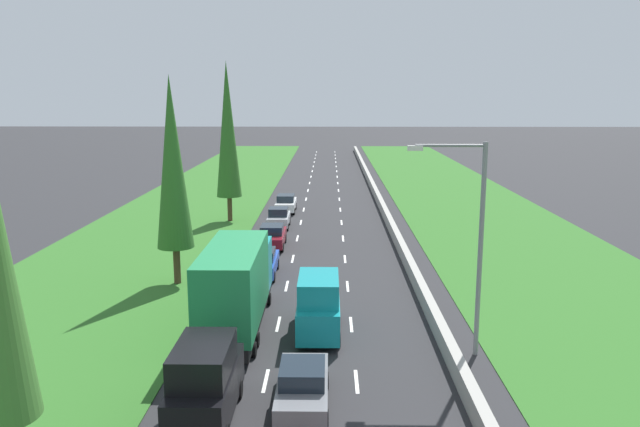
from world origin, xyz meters
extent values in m
plane|color=#28282B|center=(0.00, 60.00, 0.00)|extent=(300.00, 300.00, 0.00)
cube|color=#2D6623|center=(-12.65, 60.00, 0.02)|extent=(14.00, 140.00, 0.04)
cube|color=#2D6623|center=(14.35, 60.00, 0.02)|extent=(14.00, 140.00, 0.04)
cube|color=#9E9B93|center=(5.70, 60.00, 0.42)|extent=(0.44, 120.00, 0.85)
cube|color=white|center=(-1.75, 21.00, 0.01)|extent=(0.14, 2.00, 0.01)
cube|color=white|center=(-1.75, 27.00, 0.01)|extent=(0.14, 2.00, 0.01)
cube|color=white|center=(-1.75, 33.00, 0.01)|extent=(0.14, 2.00, 0.01)
cube|color=white|center=(-1.75, 39.00, 0.01)|extent=(0.14, 2.00, 0.01)
cube|color=white|center=(-1.75, 45.00, 0.01)|extent=(0.14, 2.00, 0.01)
cube|color=white|center=(-1.75, 51.00, 0.01)|extent=(0.14, 2.00, 0.01)
cube|color=white|center=(-1.75, 57.00, 0.01)|extent=(0.14, 2.00, 0.01)
cube|color=white|center=(-1.75, 63.00, 0.01)|extent=(0.14, 2.00, 0.01)
cube|color=white|center=(-1.75, 69.00, 0.01)|extent=(0.14, 2.00, 0.01)
cube|color=white|center=(-1.75, 75.00, 0.01)|extent=(0.14, 2.00, 0.01)
cube|color=white|center=(-1.75, 81.00, 0.01)|extent=(0.14, 2.00, 0.01)
cube|color=white|center=(-1.75, 87.00, 0.01)|extent=(0.14, 2.00, 0.01)
cube|color=white|center=(-1.75, 93.00, 0.01)|extent=(0.14, 2.00, 0.01)
cube|color=white|center=(-1.75, 99.00, 0.01)|extent=(0.14, 2.00, 0.01)
cube|color=white|center=(-1.75, 105.00, 0.01)|extent=(0.14, 2.00, 0.01)
cube|color=white|center=(-1.75, 111.00, 0.01)|extent=(0.14, 2.00, 0.01)
cube|color=white|center=(-1.75, 117.00, 0.01)|extent=(0.14, 2.00, 0.01)
cube|color=white|center=(1.75, 21.00, 0.01)|extent=(0.14, 2.00, 0.01)
cube|color=white|center=(1.75, 27.00, 0.01)|extent=(0.14, 2.00, 0.01)
cube|color=white|center=(1.75, 33.00, 0.01)|extent=(0.14, 2.00, 0.01)
cube|color=white|center=(1.75, 39.00, 0.01)|extent=(0.14, 2.00, 0.01)
cube|color=white|center=(1.75, 45.00, 0.01)|extent=(0.14, 2.00, 0.01)
cube|color=white|center=(1.75, 51.00, 0.01)|extent=(0.14, 2.00, 0.01)
cube|color=white|center=(1.75, 57.00, 0.01)|extent=(0.14, 2.00, 0.01)
cube|color=white|center=(1.75, 63.00, 0.01)|extent=(0.14, 2.00, 0.01)
cube|color=white|center=(1.75, 69.00, 0.01)|extent=(0.14, 2.00, 0.01)
cube|color=white|center=(1.75, 75.00, 0.01)|extent=(0.14, 2.00, 0.01)
cube|color=white|center=(1.75, 81.00, 0.01)|extent=(0.14, 2.00, 0.01)
cube|color=white|center=(1.75, 87.00, 0.01)|extent=(0.14, 2.00, 0.01)
cube|color=white|center=(1.75, 93.00, 0.01)|extent=(0.14, 2.00, 0.01)
cube|color=white|center=(1.75, 99.00, 0.01)|extent=(0.14, 2.00, 0.01)
cube|color=white|center=(1.75, 105.00, 0.01)|extent=(0.14, 2.00, 0.01)
cube|color=white|center=(1.75, 111.00, 0.01)|extent=(0.14, 2.00, 0.01)
cube|color=white|center=(1.75, 117.00, 0.01)|extent=(0.14, 2.00, 0.01)
cube|color=black|center=(-3.46, 18.15, 1.02)|extent=(1.90, 4.90, 1.40)
cube|color=black|center=(-3.46, 17.85, 2.27)|extent=(1.80, 3.10, 1.10)
cylinder|color=black|center=(-4.33, 19.67, 0.32)|extent=(0.22, 0.64, 0.64)
cylinder|color=black|center=(-2.59, 19.67, 0.32)|extent=(0.22, 0.64, 0.64)
cube|color=black|center=(-3.60, 26.51, 0.60)|extent=(2.20, 9.40, 0.56)
cube|color=teal|center=(-3.60, 30.11, 2.13)|extent=(2.40, 2.20, 2.50)
cube|color=#1E7F47|center=(-3.60, 25.41, 2.53)|extent=(2.44, 7.20, 3.30)
cylinder|color=black|center=(-4.72, 29.81, 0.32)|extent=(0.22, 0.64, 0.64)
cylinder|color=black|center=(-2.48, 29.81, 0.32)|extent=(0.22, 0.64, 0.64)
cylinder|color=black|center=(-4.72, 24.33, 0.32)|extent=(0.22, 0.64, 0.64)
cylinder|color=black|center=(-2.48, 24.33, 0.32)|extent=(0.22, 0.64, 0.64)
cylinder|color=black|center=(-4.72, 23.25, 0.32)|extent=(0.22, 0.64, 0.64)
cylinder|color=black|center=(-2.48, 23.25, 0.32)|extent=(0.22, 0.64, 0.64)
cube|color=slate|center=(-0.23, 19.03, 0.68)|extent=(1.76, 4.50, 0.72)
cube|color=#19232D|center=(-0.23, 18.88, 1.34)|extent=(1.56, 1.90, 0.60)
cylinder|color=black|center=(-1.03, 20.42, 0.32)|extent=(0.22, 0.64, 0.64)
cylinder|color=black|center=(0.57, 20.42, 0.32)|extent=(0.22, 0.64, 0.64)
cylinder|color=black|center=(-1.03, 17.63, 0.32)|extent=(0.22, 0.64, 0.64)
cylinder|color=black|center=(0.57, 17.63, 0.32)|extent=(0.22, 0.64, 0.64)
cube|color=teal|center=(0.21, 25.87, 1.02)|extent=(1.90, 4.90, 1.40)
cube|color=teal|center=(0.21, 25.57, 2.27)|extent=(1.80, 3.10, 1.10)
cylinder|color=black|center=(-0.66, 27.39, 0.32)|extent=(0.22, 0.64, 0.64)
cylinder|color=black|center=(1.08, 27.39, 0.32)|extent=(0.22, 0.64, 0.64)
cylinder|color=black|center=(-0.66, 24.35, 0.32)|extent=(0.22, 0.64, 0.64)
cylinder|color=black|center=(1.08, 24.35, 0.32)|extent=(0.22, 0.64, 0.64)
cube|color=#1E47B7|center=(-3.40, 35.19, 0.68)|extent=(1.76, 4.50, 0.72)
cube|color=#19232D|center=(-3.40, 35.04, 1.34)|extent=(1.56, 1.90, 0.60)
cylinder|color=black|center=(-4.20, 36.58, 0.32)|extent=(0.22, 0.64, 0.64)
cylinder|color=black|center=(-2.60, 36.58, 0.32)|extent=(0.22, 0.64, 0.64)
cylinder|color=black|center=(-4.20, 33.79, 0.32)|extent=(0.22, 0.64, 0.64)
cylinder|color=black|center=(-2.60, 33.79, 0.32)|extent=(0.22, 0.64, 0.64)
cube|color=maroon|center=(-3.41, 42.28, 0.68)|extent=(1.76, 4.50, 0.72)
cube|color=#19232D|center=(-3.41, 42.13, 1.34)|extent=(1.56, 1.90, 0.60)
cylinder|color=black|center=(-4.21, 43.67, 0.32)|extent=(0.22, 0.64, 0.64)
cylinder|color=black|center=(-2.61, 43.67, 0.32)|extent=(0.22, 0.64, 0.64)
cylinder|color=black|center=(-4.21, 40.88, 0.32)|extent=(0.22, 0.64, 0.64)
cylinder|color=black|center=(-2.61, 40.88, 0.32)|extent=(0.22, 0.64, 0.64)
cube|color=silver|center=(-3.47, 48.85, 0.70)|extent=(1.68, 3.90, 0.76)
cube|color=#19232D|center=(-3.47, 48.55, 1.40)|extent=(1.52, 1.60, 0.64)
cylinder|color=black|center=(-4.23, 50.06, 0.32)|extent=(0.22, 0.64, 0.64)
cylinder|color=black|center=(-2.71, 50.06, 0.32)|extent=(0.22, 0.64, 0.64)
cylinder|color=black|center=(-4.23, 47.64, 0.32)|extent=(0.22, 0.64, 0.64)
cylinder|color=black|center=(-2.71, 47.64, 0.32)|extent=(0.22, 0.64, 0.64)
cube|color=white|center=(-3.37, 55.88, 0.68)|extent=(1.76, 4.50, 0.72)
cube|color=#19232D|center=(-3.37, 55.73, 1.34)|extent=(1.56, 1.90, 0.60)
cylinder|color=black|center=(-4.17, 57.27, 0.32)|extent=(0.22, 0.64, 0.64)
cylinder|color=black|center=(-2.57, 57.27, 0.32)|extent=(0.22, 0.64, 0.64)
cylinder|color=black|center=(-4.17, 54.48, 0.32)|extent=(0.22, 0.64, 0.64)
cylinder|color=black|center=(-2.57, 54.48, 0.32)|extent=(0.22, 0.64, 0.64)
cylinder|color=#4C3823|center=(-8.14, 33.40, 1.10)|extent=(0.40, 0.40, 2.20)
cone|color=#2D6623|center=(-8.14, 33.40, 7.08)|extent=(2.10, 2.10, 9.77)
cylinder|color=#4C3823|center=(-7.92, 51.44, 1.10)|extent=(0.41, 0.41, 2.20)
cone|color=#2D6623|center=(-7.92, 51.44, 7.92)|extent=(2.14, 2.14, 11.43)
cylinder|color=gray|center=(6.90, 23.60, 4.50)|extent=(0.20, 0.20, 9.00)
cylinder|color=gray|center=(5.50, 23.60, 8.85)|extent=(2.80, 0.12, 0.12)
cube|color=silver|center=(4.10, 23.60, 8.75)|extent=(0.60, 0.28, 0.20)
camera|label=1|loc=(0.67, -1.19, 10.87)|focal=34.83mm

